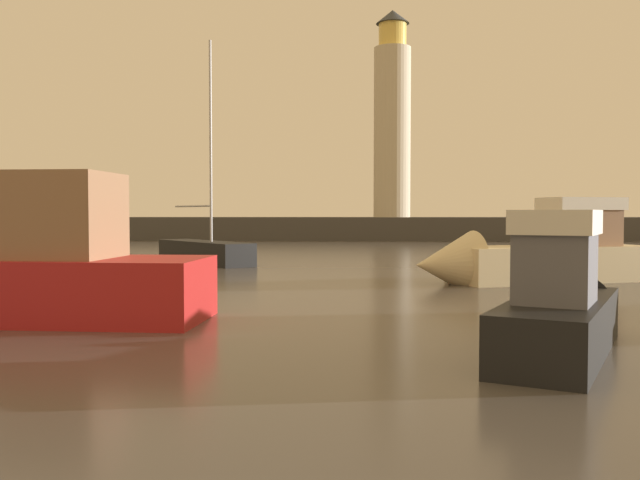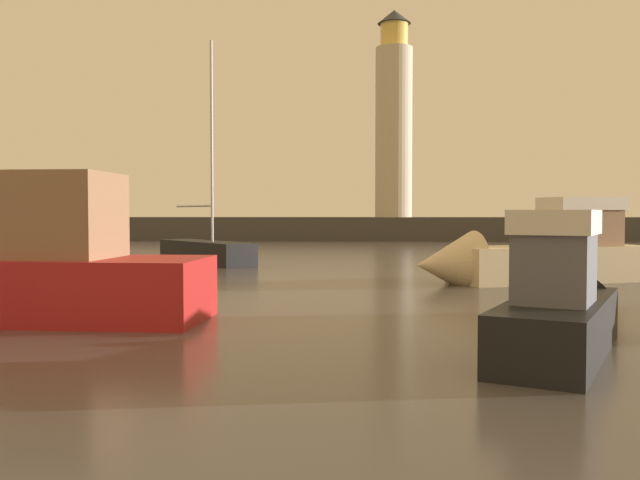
{
  "view_description": "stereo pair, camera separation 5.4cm",
  "coord_description": "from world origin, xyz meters",
  "px_view_note": "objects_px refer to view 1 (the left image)",
  "views": [
    {
      "loc": [
        0.3,
        -1.41,
        2.34
      ],
      "look_at": [
        -0.41,
        15.46,
        1.67
      ],
      "focal_mm": 38.22,
      "sensor_mm": 36.0,
      "label": 1
    },
    {
      "loc": [
        0.36,
        -1.41,
        2.34
      ],
      "look_at": [
        -0.41,
        15.46,
        1.67
      ],
      "focal_mm": 38.22,
      "sensor_mm": 36.0,
      "label": 2
    }
  ],
  "objects_px": {
    "motorboat_3": "(527,256)",
    "lighthouse": "(392,120)",
    "motorboat_5": "(564,308)",
    "motorboat_1": "(38,256)",
    "sailboat_moored": "(205,251)"
  },
  "relations": [
    {
      "from": "motorboat_3",
      "to": "lighthouse",
      "type": "bearing_deg",
      "value": 93.59
    },
    {
      "from": "lighthouse",
      "to": "sailboat_moored",
      "type": "distance_m",
      "value": 31.66
    },
    {
      "from": "motorboat_3",
      "to": "motorboat_1",
      "type": "bearing_deg",
      "value": 169.9
    },
    {
      "from": "motorboat_5",
      "to": "motorboat_1",
      "type": "bearing_deg",
      "value": 137.19
    },
    {
      "from": "lighthouse",
      "to": "motorboat_3",
      "type": "height_order",
      "value": "lighthouse"
    },
    {
      "from": "motorboat_5",
      "to": "sailboat_moored",
      "type": "height_order",
      "value": "sailboat_moored"
    },
    {
      "from": "motorboat_3",
      "to": "motorboat_5",
      "type": "height_order",
      "value": "motorboat_3"
    },
    {
      "from": "lighthouse",
      "to": "motorboat_5",
      "type": "xyz_separation_m",
      "value": [
        -0.09,
        -47.99,
        -9.73
      ]
    },
    {
      "from": "motorboat_1",
      "to": "motorboat_3",
      "type": "height_order",
      "value": "motorboat_3"
    },
    {
      "from": "motorboat_3",
      "to": "sailboat_moored",
      "type": "height_order",
      "value": "sailboat_moored"
    },
    {
      "from": "motorboat_1",
      "to": "motorboat_3",
      "type": "bearing_deg",
      "value": -10.1
    },
    {
      "from": "lighthouse",
      "to": "motorboat_1",
      "type": "bearing_deg",
      "value": -116.03
    },
    {
      "from": "motorboat_1",
      "to": "sailboat_moored",
      "type": "bearing_deg",
      "value": 40.95
    },
    {
      "from": "lighthouse",
      "to": "sailboat_moored",
      "type": "bearing_deg",
      "value": -110.43
    },
    {
      "from": "motorboat_3",
      "to": "motorboat_5",
      "type": "xyz_separation_m",
      "value": [
        -2.37,
        -11.6,
        -0.14
      ]
    }
  ]
}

